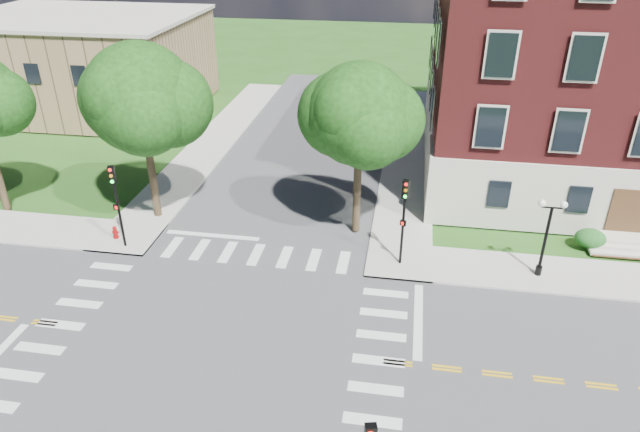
% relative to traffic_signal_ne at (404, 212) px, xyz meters
% --- Properties ---
extents(ground, '(160.00, 160.00, 0.00)m').
position_rel_traffic_signal_ne_xyz_m(ground, '(-7.78, -7.50, -3.19)').
color(ground, '#254D15').
rests_on(ground, ground).
extents(road_ew, '(90.00, 12.00, 0.01)m').
position_rel_traffic_signal_ne_xyz_m(road_ew, '(-7.78, -7.50, -3.18)').
color(road_ew, '#3D3D3F').
rests_on(road_ew, ground).
extents(road_ns, '(12.00, 90.00, 0.01)m').
position_rel_traffic_signal_ne_xyz_m(road_ns, '(-7.78, -7.50, -3.18)').
color(road_ns, '#3D3D3F').
rests_on(road_ns, ground).
extents(sidewalk_ne, '(34.00, 34.00, 0.12)m').
position_rel_traffic_signal_ne_xyz_m(sidewalk_ne, '(7.60, 7.88, -3.13)').
color(sidewalk_ne, '#9E9B93').
rests_on(sidewalk_ne, ground).
extents(sidewalk_nw, '(34.00, 34.00, 0.12)m').
position_rel_traffic_signal_ne_xyz_m(sidewalk_nw, '(-23.15, 7.88, -3.13)').
color(sidewalk_nw, '#9E9B93').
rests_on(sidewalk_nw, ground).
extents(crosswalk_east, '(2.20, 10.20, 0.02)m').
position_rel_traffic_signal_ne_xyz_m(crosswalk_east, '(-0.58, -7.50, -3.19)').
color(crosswalk_east, silver).
rests_on(crosswalk_east, ground).
extents(stop_bar_east, '(0.40, 5.50, 0.00)m').
position_rel_traffic_signal_ne_xyz_m(stop_bar_east, '(1.02, -4.50, -3.19)').
color(stop_bar_east, silver).
rests_on(stop_bar_east, ground).
extents(secondary_building, '(20.40, 15.40, 8.30)m').
position_rel_traffic_signal_ne_xyz_m(secondary_building, '(-29.78, 22.50, 1.09)').
color(secondary_building, '#8B6F4C').
rests_on(secondary_building, ground).
extents(tree_c, '(6.19, 6.19, 10.40)m').
position_rel_traffic_signal_ne_xyz_m(tree_c, '(-14.80, 2.99, 4.22)').
color(tree_c, black).
rests_on(tree_c, ground).
extents(tree_d, '(5.53, 5.53, 9.75)m').
position_rel_traffic_signal_ne_xyz_m(tree_d, '(-2.69, 3.14, 3.90)').
color(tree_d, black).
rests_on(tree_d, ground).
extents(traffic_signal_ne, '(0.38, 0.46, 4.80)m').
position_rel_traffic_signal_ne_xyz_m(traffic_signal_ne, '(0.00, 0.00, 0.00)').
color(traffic_signal_ne, black).
rests_on(traffic_signal_ne, ground).
extents(traffic_signal_nw, '(0.38, 0.44, 4.80)m').
position_rel_traffic_signal_ne_xyz_m(traffic_signal_nw, '(-15.14, -0.72, 0.00)').
color(traffic_signal_nw, black).
rests_on(traffic_signal_nw, ground).
extents(twin_lamp_west, '(1.36, 0.36, 4.23)m').
position_rel_traffic_signal_ne_xyz_m(twin_lamp_west, '(7.02, 0.06, -0.66)').
color(twin_lamp_west, black).
rests_on(twin_lamp_west, ground).
extents(fire_hydrant, '(0.35, 0.35, 0.75)m').
position_rel_traffic_signal_ne_xyz_m(fire_hydrant, '(-16.04, -0.02, -2.72)').
color(fire_hydrant, maroon).
rests_on(fire_hydrant, ground).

